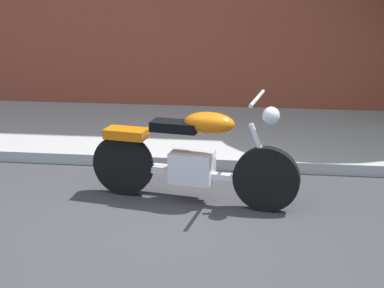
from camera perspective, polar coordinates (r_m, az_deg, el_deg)
The scene contains 3 objects.
ground_plane at distance 5.10m, azimuth -4.09°, elevation -8.79°, with size 60.00×60.00×0.00m, color #38383D.
sidewalk at distance 7.91m, azimuth 0.05°, elevation 1.28°, with size 21.59×2.88×0.14m, color #A7A7A7.
motorcycle at distance 5.46m, azimuth -0.01°, elevation -1.44°, with size 2.19×0.77×1.17m.
Camera 1 is at (0.90, -4.50, 2.22)m, focal length 49.77 mm.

